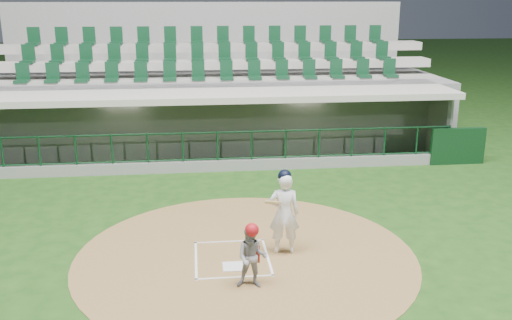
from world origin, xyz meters
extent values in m
plane|color=#1A3E11|center=(0.00, 0.00, 0.00)|extent=(120.00, 120.00, 0.00)
cylinder|color=brown|center=(0.30, -0.20, 0.01)|extent=(7.20, 7.20, 0.01)
cube|color=white|center=(0.00, -0.70, 0.02)|extent=(0.43, 0.43, 0.02)
cube|color=white|center=(-0.75, -0.30, 0.02)|extent=(0.05, 1.80, 0.01)
cube|color=white|center=(0.75, -0.30, 0.02)|extent=(0.05, 1.80, 0.01)
cube|color=silver|center=(0.00, 0.55, 0.02)|extent=(1.55, 0.05, 0.01)
cube|color=white|center=(0.00, -1.15, 0.02)|extent=(1.55, 0.05, 0.01)
cube|color=slate|center=(0.00, 7.50, -0.55)|extent=(15.00, 3.00, 0.10)
cube|color=slate|center=(0.00, 9.10, 0.85)|extent=(15.00, 0.20, 2.70)
cube|color=beige|center=(0.00, 8.98, 1.10)|extent=(13.50, 0.04, 0.90)
cube|color=slate|center=(7.50, 7.50, 0.85)|extent=(0.20, 3.00, 2.70)
cube|color=#ACA79C|center=(0.00, 7.25, 2.30)|extent=(15.40, 3.50, 0.20)
cube|color=slate|center=(0.00, 5.95, 0.15)|extent=(15.00, 0.15, 0.40)
cube|color=black|center=(0.00, 5.95, 1.73)|extent=(15.00, 0.01, 0.95)
cube|color=brown|center=(0.00, 8.55, -0.28)|extent=(12.75, 0.40, 0.45)
cube|color=white|center=(-3.00, 7.50, 2.17)|extent=(1.30, 0.35, 0.04)
cube|color=white|center=(3.00, 7.50, 2.17)|extent=(1.30, 0.35, 0.04)
cube|color=black|center=(7.80, 5.90, 0.60)|extent=(1.80, 0.18, 1.20)
imported|color=#B0131B|center=(-4.81, 8.27, 0.39)|extent=(1.22, 0.80, 1.78)
imported|color=maroon|center=(-1.53, 8.36, 0.35)|extent=(1.06, 0.64, 1.69)
imported|color=#A6111A|center=(1.02, 8.05, 0.27)|extent=(0.88, 0.73, 1.54)
imported|color=#AC121A|center=(5.55, 8.11, 0.30)|extent=(1.55, 0.74, 1.61)
cube|color=slate|center=(0.00, 10.75, 1.15)|extent=(17.00, 6.50, 2.50)
cube|color=gray|center=(0.00, 9.25, 2.30)|extent=(16.60, 0.95, 0.30)
cube|color=#A59F95|center=(0.00, 10.20, 2.85)|extent=(16.60, 0.95, 0.30)
cube|color=gray|center=(0.00, 11.15, 3.40)|extent=(16.60, 0.95, 0.30)
cube|color=gray|center=(0.00, 14.10, 2.53)|extent=(17.00, 0.25, 5.05)
imported|color=white|center=(1.12, -0.13, 0.90)|extent=(0.69, 0.49, 1.77)
sphere|color=black|center=(1.12, -0.13, 1.73)|extent=(0.28, 0.28, 0.28)
cylinder|color=tan|center=(0.87, -0.38, 1.25)|extent=(0.58, 0.79, 0.39)
imported|color=gray|center=(0.29, -1.54, 0.61)|extent=(0.66, 0.56, 1.20)
sphere|color=#B0121A|center=(0.29, -1.54, 1.17)|extent=(0.26, 0.26, 0.26)
cube|color=#A11611|center=(0.29, -1.39, 0.62)|extent=(0.32, 0.10, 0.35)
camera|label=1|loc=(-0.70, -11.19, 5.31)|focal=40.00mm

